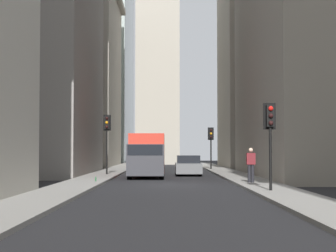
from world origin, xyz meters
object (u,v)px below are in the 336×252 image
(hatchback_grey, at_px, (188,166))
(traffic_light_far_junction, at_px, (211,138))
(pedestrian, at_px, (251,164))
(discarded_bottle, at_px, (96,179))
(traffic_light_midblock, at_px, (107,130))
(traffic_light_foreground, at_px, (270,126))
(delivery_truck, at_px, (147,155))

(hatchback_grey, relative_size, traffic_light_far_junction, 1.18)
(pedestrian, relative_size, discarded_bottle, 6.54)
(discarded_bottle, bearing_deg, traffic_light_midblock, 2.41)
(traffic_light_far_junction, xyz_separation_m, pedestrian, (-21.00, -0.42, -1.70))
(hatchback_grey, distance_m, discarded_bottle, 11.43)
(traffic_light_foreground, bearing_deg, discarded_bottle, 49.83)
(delivery_truck, bearing_deg, pedestrian, -145.16)
(traffic_light_far_junction, distance_m, pedestrian, 21.07)
(hatchback_grey, relative_size, discarded_bottle, 15.93)
(traffic_light_midblock, relative_size, discarded_bottle, 15.16)
(hatchback_grey, bearing_deg, traffic_light_far_junction, -13.61)
(hatchback_grey, xyz_separation_m, traffic_light_midblock, (-0.89, 5.64, 2.49))
(traffic_light_foreground, height_order, traffic_light_far_junction, traffic_light_far_junction)
(delivery_truck, height_order, traffic_light_midblock, traffic_light_midblock)
(delivery_truck, relative_size, traffic_light_foreground, 1.79)
(hatchback_grey, relative_size, traffic_light_midblock, 1.05)
(traffic_light_foreground, distance_m, traffic_light_far_junction, 26.68)
(pedestrian, bearing_deg, traffic_light_midblock, 39.20)
(pedestrian, bearing_deg, hatchback_grey, 13.91)
(traffic_light_foreground, bearing_deg, traffic_light_midblock, 27.69)
(delivery_truck, height_order, traffic_light_foreground, traffic_light_foreground)
(hatchback_grey, bearing_deg, pedestrian, -166.09)
(delivery_truck, xyz_separation_m, pedestrian, (-8.02, -5.58, -0.35))
(traffic_light_far_junction, relative_size, pedestrian, 2.06)
(hatchback_grey, relative_size, pedestrian, 2.44)
(traffic_light_foreground, bearing_deg, traffic_light_far_junction, 0.84)
(delivery_truck, height_order, hatchback_grey, delivery_truck)
(delivery_truck, bearing_deg, discarded_bottle, 160.50)
(delivery_truck, bearing_deg, traffic_light_far_junction, -21.71)
(delivery_truck, height_order, discarded_bottle, delivery_truck)
(pedestrian, bearing_deg, traffic_light_far_junction, 1.13)
(traffic_light_foreground, relative_size, traffic_light_midblock, 0.88)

